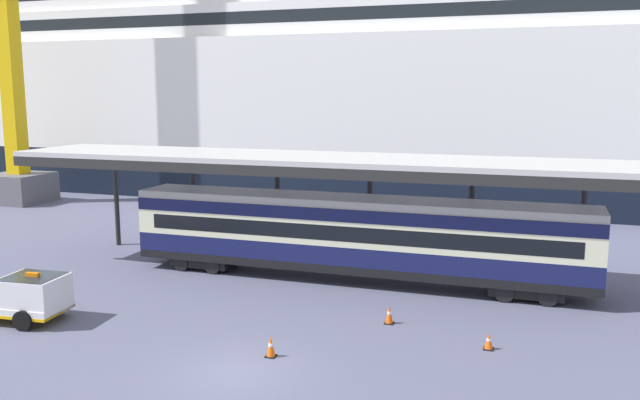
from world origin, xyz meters
TOP-DOWN VIEW (x-y plane):
  - ground_plane at (0.00, 0.00)m, footprint 400.00×400.00m
  - cruise_ship at (-9.15, 44.08)m, footprint 123.28×26.65m
  - platform_canopy at (0.86, 12.08)m, footprint 36.25×5.52m
  - train_carriage at (0.86, 11.61)m, footprint 22.28×2.81m
  - service_truck at (-10.63, 1.87)m, footprint 5.35×2.59m
  - traffic_cone_near at (3.80, 6.23)m, footprint 0.36×0.36m
  - traffic_cone_mid at (7.75, 4.76)m, footprint 0.36×0.36m
  - traffic_cone_far at (0.63, 1.66)m, footprint 0.36×0.36m

SIDE VIEW (x-z plane):
  - ground_plane at x=0.00m, z-range 0.00..0.00m
  - traffic_cone_mid at x=7.75m, z-range -0.01..0.61m
  - traffic_cone_far at x=0.63m, z-range -0.01..0.75m
  - traffic_cone_near at x=3.80m, z-range -0.01..0.76m
  - service_truck at x=-10.63m, z-range -0.02..2.00m
  - train_carriage at x=0.86m, z-range 0.25..4.36m
  - platform_canopy at x=0.86m, z-range 2.68..8.67m
  - cruise_ship at x=-9.15m, z-range -7.13..36.05m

